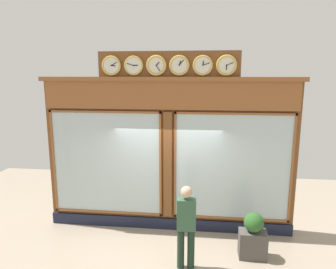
# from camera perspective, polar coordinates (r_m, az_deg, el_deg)

# --- Properties ---
(shop_facade) EXTENTS (6.03, 0.42, 4.26)m
(shop_facade) POSITION_cam_1_polar(r_m,az_deg,el_deg) (7.39, 0.11, -3.39)
(shop_facade) COLOR brown
(shop_facade) RESTS_ON ground_plane
(pedestrian) EXTENTS (0.38, 0.25, 1.69)m
(pedestrian) POSITION_cam_1_polar(r_m,az_deg,el_deg) (6.17, 3.37, -16.16)
(pedestrian) COLOR #1C2F21
(pedestrian) RESTS_ON ground_plane
(planter_box) EXTENTS (0.56, 0.36, 0.57)m
(planter_box) POSITION_cam_1_polar(r_m,az_deg,el_deg) (7.01, 15.36, -18.98)
(planter_box) COLOR #4C4742
(planter_box) RESTS_ON ground_plane
(planter_shrub) EXTENTS (0.40, 0.40, 0.40)m
(planter_shrub) POSITION_cam_1_polar(r_m,az_deg,el_deg) (6.78, 15.58, -15.39)
(planter_shrub) COLOR #285623
(planter_shrub) RESTS_ON planter_box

